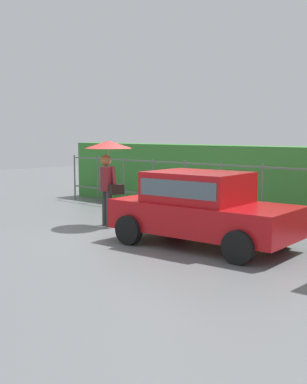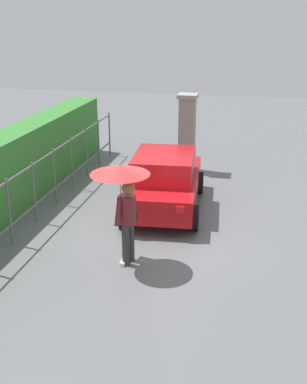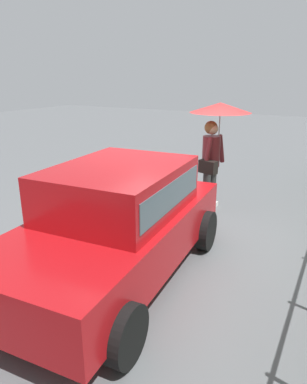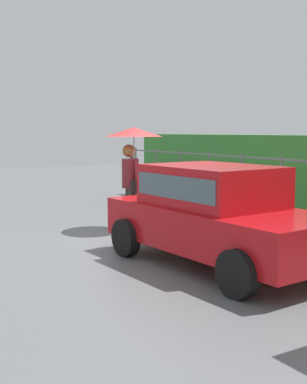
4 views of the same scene
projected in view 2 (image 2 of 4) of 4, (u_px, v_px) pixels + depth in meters
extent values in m
plane|color=slate|center=(152.00, 231.00, 11.19)|extent=(40.00, 40.00, 0.00)
cube|color=#B71116|center=(165.00, 186.00, 12.32)|extent=(3.81, 1.90, 0.60)
cube|color=#B71116|center=(164.00, 166.00, 11.97)|extent=(2.00, 1.57, 0.60)
cube|color=#4C5B66|center=(164.00, 165.00, 11.96)|extent=(1.85, 1.58, 0.33)
cylinder|color=black|center=(140.00, 180.00, 13.68)|extent=(0.61, 0.22, 0.60)
cylinder|color=black|center=(200.00, 182.00, 13.47)|extent=(0.61, 0.22, 0.60)
cylinder|color=black|center=(123.00, 214.00, 11.36)|extent=(0.61, 0.22, 0.60)
cylinder|color=black|center=(195.00, 218.00, 11.14)|extent=(0.61, 0.22, 0.60)
cube|color=red|center=(130.00, 207.00, 10.61)|extent=(0.07, 0.20, 0.16)
cube|color=red|center=(180.00, 210.00, 10.47)|extent=(0.07, 0.20, 0.16)
cylinder|color=#333333|center=(126.00, 245.00, 9.54)|extent=(0.15, 0.15, 0.86)
cylinder|color=#333333|center=(131.00, 241.00, 9.71)|extent=(0.15, 0.15, 0.86)
cube|color=white|center=(123.00, 262.00, 9.70)|extent=(0.26, 0.10, 0.08)
cube|color=white|center=(128.00, 258.00, 9.87)|extent=(0.26, 0.10, 0.08)
cylinder|color=maroon|center=(128.00, 210.00, 9.37)|extent=(0.34, 0.34, 0.58)
sphere|color=#DBAD89|center=(127.00, 189.00, 9.22)|extent=(0.22, 0.22, 0.22)
sphere|color=olive|center=(128.00, 188.00, 9.20)|extent=(0.25, 0.25, 0.25)
cylinder|color=maroon|center=(118.00, 211.00, 9.21)|extent=(0.24, 0.14, 0.56)
cylinder|color=maroon|center=(129.00, 204.00, 9.58)|extent=(0.24, 0.14, 0.56)
cylinder|color=#B2B2B7|center=(121.00, 193.00, 9.23)|extent=(0.02, 0.02, 0.77)
cone|color=red|center=(120.00, 169.00, 9.06)|extent=(1.14, 1.14, 0.18)
cube|color=black|center=(129.00, 215.00, 9.72)|extent=(0.24, 0.37, 0.24)
cube|color=gray|center=(187.00, 135.00, 15.08)|extent=(0.48, 0.48, 2.30)
cube|color=#9E998E|center=(188.00, 96.00, 14.66)|extent=(0.60, 0.60, 0.12)
cylinder|color=#59605B|center=(9.00, 212.00, 10.28)|extent=(0.05, 0.05, 1.50)
cylinder|color=#59605B|center=(34.00, 193.00, 11.39)|extent=(0.05, 0.05, 1.50)
cylinder|color=#59605B|center=(55.00, 177.00, 12.50)|extent=(0.05, 0.05, 1.50)
cylinder|color=#59605B|center=(72.00, 163.00, 13.61)|extent=(0.05, 0.05, 1.50)
cylinder|color=#59605B|center=(86.00, 152.00, 14.73)|extent=(0.05, 0.05, 1.50)
cylinder|color=#59605B|center=(99.00, 142.00, 15.84)|extent=(0.05, 0.05, 1.50)
cylinder|color=#59605B|center=(110.00, 134.00, 16.95)|extent=(0.05, 0.05, 1.50)
cube|color=#59605B|center=(32.00, 166.00, 11.16)|extent=(12.11, 0.03, 0.04)
cube|color=#59605B|center=(35.00, 205.00, 11.50)|extent=(12.11, 0.03, 0.04)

